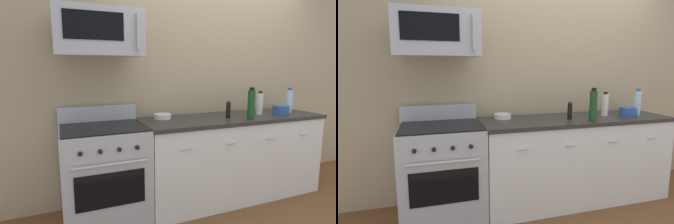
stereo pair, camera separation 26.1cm
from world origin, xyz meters
TOP-DOWN VIEW (x-y plane):
  - ground_plane at (0.00, 0.00)m, footprint 6.21×6.21m
  - back_wall at (0.00, 0.41)m, footprint 5.17×0.10m
  - counter_unit at (0.00, -0.00)m, footprint 2.08×0.66m
  - range_oven at (-1.42, 0.00)m, footprint 0.76×0.69m
  - microwave at (-1.42, 0.05)m, footprint 0.74×0.44m
  - bottle_vinegar_white at (0.37, 0.01)m, footprint 0.07×0.07m
  - bottle_soy_sauce_dark at (-0.11, -0.06)m, footprint 0.05×0.05m
  - bottle_water_clear at (0.75, -0.05)m, footprint 0.07×0.07m
  - bottle_wine_green at (0.06, -0.21)m, footprint 0.08×0.08m
  - bowl_blue_mixing at (0.60, -0.08)m, footprint 0.18×0.18m
  - bowl_white_ceramic at (-0.77, 0.17)m, footprint 0.18×0.18m

SIDE VIEW (x-z plane):
  - ground_plane at x=0.00m, z-range 0.00..0.00m
  - counter_unit at x=0.00m, z-range 0.00..0.92m
  - range_oven at x=-1.42m, z-range -0.07..1.00m
  - bowl_white_ceramic at x=-0.77m, z-range 0.92..0.97m
  - bowl_blue_mixing at x=0.60m, z-range 0.92..1.02m
  - bottle_soy_sauce_dark at x=-0.11m, z-range 0.92..1.10m
  - bottle_vinegar_white at x=0.37m, z-range 0.91..1.18m
  - bottle_water_clear at x=0.75m, z-range 0.91..1.21m
  - bottle_wine_green at x=0.06m, z-range 0.91..1.24m
  - back_wall at x=0.00m, z-range 0.00..2.70m
  - microwave at x=-1.42m, z-range 1.55..1.95m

